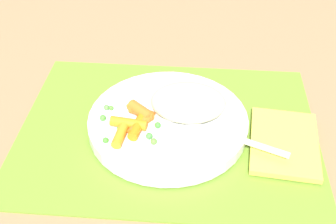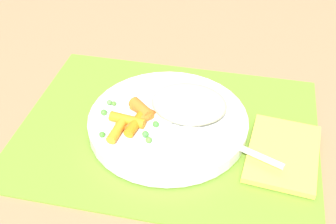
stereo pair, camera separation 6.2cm
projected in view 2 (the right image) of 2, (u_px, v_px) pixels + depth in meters
ground_plane at (168, 130)px, 0.65m from camera, size 2.40×2.40×0.00m
placemat at (168, 129)px, 0.65m from camera, size 0.44×0.33×0.01m
plate at (168, 122)px, 0.64m from camera, size 0.24×0.24×0.02m
rice_mound at (189, 104)px, 0.62m from camera, size 0.11×0.08×0.04m
carrot_portion at (134, 119)px, 0.62m from camera, size 0.06×0.09×0.02m
pea_scatter at (130, 122)px, 0.62m from camera, size 0.09×0.08×0.01m
fork at (198, 129)px, 0.61m from camera, size 0.20×0.09×0.01m
napkin at (283, 153)px, 0.60m from camera, size 0.11×0.14×0.01m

